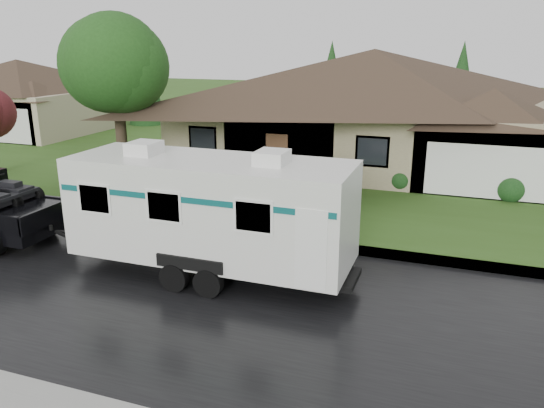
{
  "coord_description": "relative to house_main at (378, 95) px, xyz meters",
  "views": [
    {
      "loc": [
        6.2,
        -12.58,
        6.09
      ],
      "look_at": [
        1.02,
        2.0,
        1.33
      ],
      "focal_mm": 35.0,
      "sensor_mm": 36.0,
      "label": 1
    }
  ],
  "objects": [
    {
      "name": "lawn",
      "position": [
        -2.29,
        1.16,
        -3.52
      ],
      "size": [
        140.0,
        26.0,
        0.15
      ],
      "primitive_type": "cube",
      "color": "#30541A",
      "rests_on": "ground"
    },
    {
      "name": "house_main",
      "position": [
        0.0,
        0.0,
        0.0
      ],
      "size": [
        19.44,
        10.8,
        6.9
      ],
      "color": "gray",
      "rests_on": "lawn"
    },
    {
      "name": "shrub_row",
      "position": [
        -0.29,
        -4.54,
        -2.94
      ],
      "size": [
        13.6,
        1.0,
        1.0
      ],
      "color": "#143814",
      "rests_on": "lawn"
    },
    {
      "name": "tree_left_green",
      "position": [
        -9.35,
        -7.87,
        1.44
      ],
      "size": [
        4.25,
        4.25,
        7.04
      ],
      "color": "#382B1E",
      "rests_on": "lawn"
    },
    {
      "name": "travel_trailer",
      "position": [
        -2.06,
        -14.43,
        -1.72
      ],
      "size": [
        7.88,
        2.77,
        3.54
      ],
      "color": "silver",
      "rests_on": "ground"
    },
    {
      "name": "ground",
      "position": [
        -2.29,
        -13.84,
        -3.59
      ],
      "size": [
        140.0,
        140.0,
        0.0
      ],
      "primitive_type": "plane",
      "color": "#30541A",
      "rests_on": "ground"
    },
    {
      "name": "curb",
      "position": [
        -2.29,
        -11.59,
        -3.52
      ],
      "size": [
        140.0,
        0.5,
        0.15
      ],
      "primitive_type": "cube",
      "color": "gray",
      "rests_on": "ground"
    },
    {
      "name": "house_far",
      "position": [
        -24.07,
        2.02,
        -0.62
      ],
      "size": [
        10.8,
        8.64,
        5.8
      ],
      "color": "tan",
      "rests_on": "lawn"
    },
    {
      "name": "road",
      "position": [
        -2.29,
        -15.84,
        -3.59
      ],
      "size": [
        140.0,
        8.0,
        0.01
      ],
      "primitive_type": "cube",
      "color": "black",
      "rests_on": "ground"
    }
  ]
}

